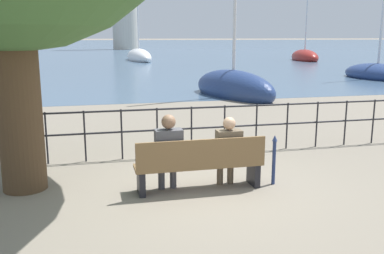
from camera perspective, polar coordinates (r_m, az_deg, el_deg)
name	(u,v)px	position (r m, az deg, el deg)	size (l,w,h in m)	color
ground_plane	(199,189)	(7.23, 0.93, -8.26)	(1000.00, 1000.00, 0.00)	gray
harbor_water	(93,43)	(166.17, -13.01, 10.82)	(600.00, 300.00, 0.01)	#47607A
park_bench	(200,165)	(7.03, 1.07, -5.04)	(2.13, 0.45, 0.90)	brown
seated_person_left	(168,150)	(6.92, -3.15, -3.02)	(0.44, 0.35, 1.29)	#4C4C51
seated_person_right	(228,149)	(7.18, 4.84, -2.88)	(0.42, 0.35, 1.21)	brown
promenade_railing	(174,124)	(9.02, -2.35, 0.42)	(11.12, 0.04, 1.05)	black
closed_umbrella	(274,157)	(7.44, 10.88, -3.95)	(0.09, 0.09, 0.87)	navy
sailboat_0	(233,88)	(18.28, 5.52, 5.23)	(3.04, 5.52, 9.29)	navy
sailboat_1	(377,73)	(28.41, 23.48, 6.56)	(2.95, 5.28, 9.33)	navy
sailboat_2	(139,57)	(45.91, -7.09, 9.27)	(2.62, 8.69, 12.16)	white
sailboat_3	(304,57)	(47.37, 14.77, 9.00)	(3.34, 6.71, 8.17)	maroon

